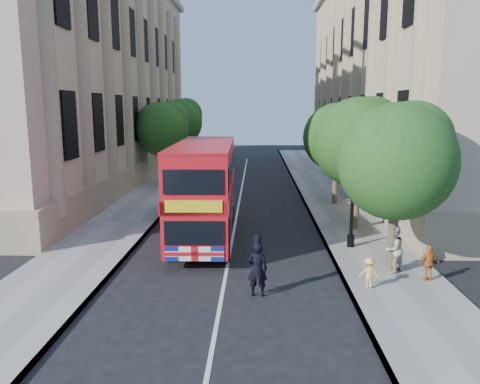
# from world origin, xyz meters

# --- Properties ---
(ground) EXTENTS (120.00, 120.00, 0.00)m
(ground) POSITION_xyz_m (0.00, 0.00, 0.00)
(ground) COLOR black
(ground) RESTS_ON ground
(pavement_right) EXTENTS (3.50, 80.00, 0.12)m
(pavement_right) POSITION_xyz_m (5.75, 10.00, 0.06)
(pavement_right) COLOR gray
(pavement_right) RESTS_ON ground
(pavement_left) EXTENTS (3.50, 80.00, 0.12)m
(pavement_left) POSITION_xyz_m (-5.75, 10.00, 0.06)
(pavement_left) COLOR gray
(pavement_left) RESTS_ON ground
(building_right) EXTENTS (12.00, 38.00, 18.00)m
(building_right) POSITION_xyz_m (13.80, 24.00, 9.00)
(building_right) COLOR tan
(building_right) RESTS_ON ground
(building_left) EXTENTS (12.00, 38.00, 18.00)m
(building_left) POSITION_xyz_m (-13.80, 24.00, 9.00)
(building_left) COLOR tan
(building_left) RESTS_ON ground
(tree_right_near) EXTENTS (4.00, 4.00, 6.08)m
(tree_right_near) POSITION_xyz_m (5.84, 3.03, 4.25)
(tree_right_near) COLOR #473828
(tree_right_near) RESTS_ON ground
(tree_right_mid) EXTENTS (4.20, 4.20, 6.37)m
(tree_right_mid) POSITION_xyz_m (5.84, 9.03, 4.45)
(tree_right_mid) COLOR #473828
(tree_right_mid) RESTS_ON ground
(tree_right_far) EXTENTS (4.00, 4.00, 6.15)m
(tree_right_far) POSITION_xyz_m (5.84, 15.03, 4.31)
(tree_right_far) COLOR #473828
(tree_right_far) RESTS_ON ground
(tree_left_far) EXTENTS (4.00, 4.00, 6.30)m
(tree_left_far) POSITION_xyz_m (-5.96, 22.03, 4.44)
(tree_left_far) COLOR #473828
(tree_left_far) RESTS_ON ground
(tree_left_back) EXTENTS (4.20, 4.20, 6.65)m
(tree_left_back) POSITION_xyz_m (-5.96, 30.03, 4.71)
(tree_left_back) COLOR #473828
(tree_left_back) RESTS_ON ground
(lamp_post) EXTENTS (0.32, 0.32, 5.16)m
(lamp_post) POSITION_xyz_m (5.00, 6.00, 2.51)
(lamp_post) COLOR black
(lamp_post) RESTS_ON pavement_right
(double_decker_bus) EXTENTS (2.68, 9.19, 4.21)m
(double_decker_bus) POSITION_xyz_m (-1.24, 7.50, 2.33)
(double_decker_bus) COLOR #B80C13
(double_decker_bus) RESTS_ON ground
(box_van) EXTENTS (2.11, 4.58, 2.55)m
(box_van) POSITION_xyz_m (-2.89, 11.88, 1.25)
(box_van) COLOR black
(box_van) RESTS_ON ground
(police_constable) EXTENTS (0.64, 0.43, 1.73)m
(police_constable) POSITION_xyz_m (1.11, 1.00, 0.87)
(police_constable) COLOR black
(police_constable) RESTS_ON ground
(woman_pedestrian) EXTENTS (1.03, 1.01, 1.68)m
(woman_pedestrian) POSITION_xyz_m (5.87, 2.99, 0.96)
(woman_pedestrian) COLOR beige
(woman_pedestrian) RESTS_ON pavement_right
(child_a) EXTENTS (0.75, 0.41, 1.21)m
(child_a) POSITION_xyz_m (6.83, 2.22, 0.72)
(child_a) COLOR #CE6824
(child_a) RESTS_ON pavement_right
(child_b) EXTENTS (0.66, 0.39, 1.01)m
(child_b) POSITION_xyz_m (4.68, 1.46, 0.63)
(child_b) COLOR #FBD655
(child_b) RESTS_ON pavement_right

